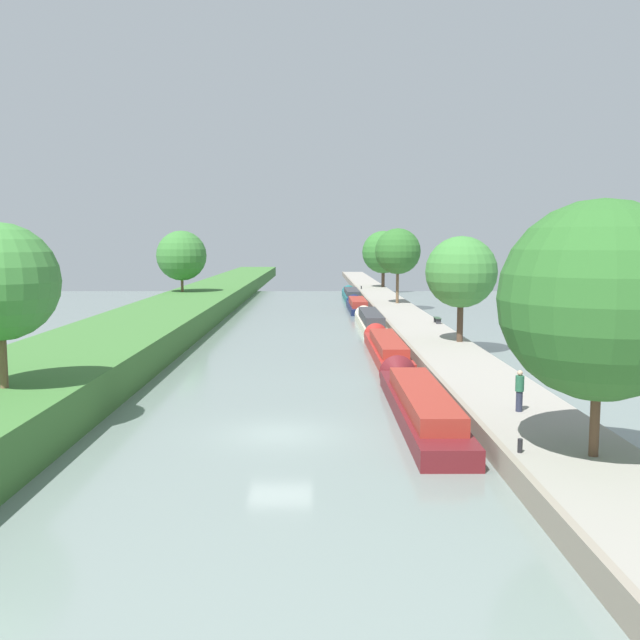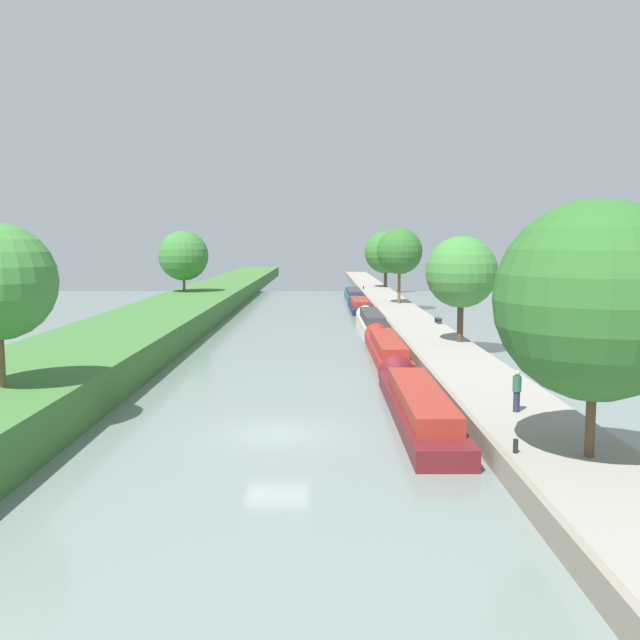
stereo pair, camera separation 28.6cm
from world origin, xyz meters
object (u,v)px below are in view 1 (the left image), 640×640
Objects in this scene: mooring_bollard_far at (361,287)px; park_bench at (437,319)px; narrowboat_navy at (357,305)px; person_walking at (520,390)px; mooring_bollard_near at (520,446)px; narrowboat_maroon at (418,401)px; narrowboat_red at (385,347)px; narrowboat_teal at (351,294)px; narrowboat_cream at (370,321)px.

mooring_bollard_far is 0.30× the size of park_bench.
park_bench is at bearing -74.57° from narrowboat_navy.
mooring_bollard_near is (-1.55, -5.40, -0.65)m from person_walking.
park_bench reaches higher than mooring_bollard_near.
person_walking is 30.19m from park_bench.
narrowboat_maroon is 10.27× the size of park_bench.
mooring_bollard_near is (1.88, -24.13, 0.48)m from narrowboat_red.
park_bench is at bearing 78.38° from narrowboat_maroon.
narrowboat_teal is 34.65× the size of mooring_bollard_far.
park_bench is (3.56, 35.52, 0.12)m from mooring_bollard_near.
narrowboat_navy is at bearing 105.43° from park_bench.
person_walking is 72.20m from mooring_bollard_far.
narrowboat_navy is 28.91× the size of mooring_bollard_far.
narrowboat_navy reaches higher than mooring_bollard_near.
person_walking reaches higher than park_bench.
narrowboat_teal is 70.72m from mooring_bollard_near.
narrowboat_navy is 50.09m from person_walking.
park_bench is at bearing -85.16° from mooring_bollard_far.
narrowboat_red is 12.64m from park_bench.
person_walking is at bearing -88.77° from mooring_bollard_far.
narrowboat_navy is (-0.04, 31.23, -0.03)m from narrowboat_red.
narrowboat_red is at bearing 100.36° from person_walking.
narrowboat_teal is at bearing 91.44° from mooring_bollard_near.
park_bench is at bearing -35.53° from narrowboat_cream.
mooring_bollard_near is at bearing -75.93° from narrowboat_maroon.
narrowboat_maroon is at bearing -101.62° from park_bench.
narrowboat_red is 1.17× the size of narrowboat_navy.
narrowboat_maroon is 27.90m from park_bench.
narrowboat_navy reaches higher than mooring_bollard_far.
mooring_bollard_far is at bearing 87.39° from narrowboat_cream.
park_bench reaches higher than mooring_bollard_far.
narrowboat_red is (0.18, 15.93, -0.04)m from narrowboat_maroon.
mooring_bollard_near is (2.06, -8.20, 0.45)m from narrowboat_maroon.
narrowboat_teal reaches higher than mooring_bollard_far.
narrowboat_teal is 10.40× the size of park_bench.
narrowboat_cream reaches higher than mooring_bollard_far.
park_bench is at bearing 84.27° from mooring_bollard_near.
mooring_bollard_near is at bearing -88.02° from narrowboat_navy.
mooring_bollard_far is at bearing 75.51° from narrowboat_teal.
park_bench is at bearing -81.36° from narrowboat_teal.
narrowboat_teal is (0.28, 62.49, -0.04)m from narrowboat_maroon.
person_walking is (3.42, -18.73, 1.13)m from narrowboat_red.
mooring_bollard_near is (1.75, -39.32, 0.43)m from narrowboat_cream.
mooring_bollard_far is (1.78, 6.89, 0.49)m from narrowboat_teal.
narrowboat_cream is at bearing 89.43° from narrowboat_maroon.
narrowboat_red is at bearing -90.12° from narrowboat_teal.
narrowboat_maroon is at bearing -90.17° from narrowboat_navy.
narrowboat_maroon is 1.00× the size of narrowboat_cream.
mooring_bollard_far is at bearing 94.84° from park_bench.
narrowboat_maroon reaches higher than narrowboat_teal.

